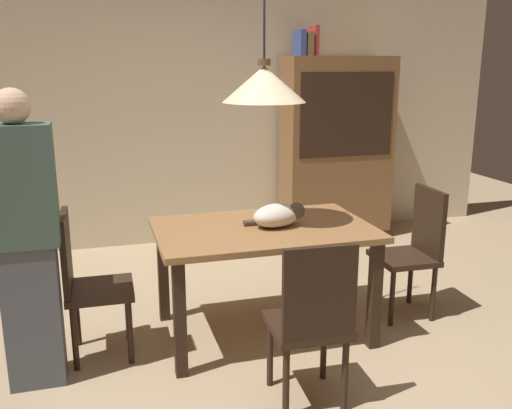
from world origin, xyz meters
TOP-DOWN VIEW (x-y plane):
  - ground at (0.00, 0.00)m, footprint 10.00×10.00m
  - back_wall at (0.00, 2.65)m, footprint 6.40×0.10m
  - dining_table at (-0.01, 0.42)m, footprint 1.40×0.90m
  - chair_left_side at (-1.14, 0.42)m, footprint 0.41×0.41m
  - chair_right_side at (1.12, 0.42)m, footprint 0.41×0.41m
  - chair_near_front at (-0.01, -0.46)m, footprint 0.42×0.42m
  - cat_sleeping at (0.09, 0.40)m, footprint 0.41×0.32m
  - pendant_lamp at (-0.01, 0.42)m, footprint 0.52×0.52m
  - hutch_bookcase at (1.34, 2.32)m, footprint 1.12×0.45m
  - book_blue_wide at (0.92, 2.32)m, footprint 0.06×0.24m
  - book_brown_thick at (0.99, 2.32)m, footprint 0.06×0.24m
  - book_red_tall at (1.06, 2.32)m, footprint 0.04×0.22m
  - person_standing at (-1.43, 0.20)m, footprint 0.36×0.22m

SIDE VIEW (x-z plane):
  - ground at x=0.00m, z-range 0.00..0.00m
  - chair_left_side at x=-1.14m, z-range 0.05..0.98m
  - chair_right_side at x=1.12m, z-range 0.05..0.98m
  - chair_near_front at x=-0.01m, z-range 0.05..0.98m
  - dining_table at x=-0.01m, z-range 0.27..1.02m
  - cat_sleeping at x=0.09m, z-range 0.75..0.90m
  - person_standing at x=-1.43m, z-range 0.01..1.67m
  - hutch_bookcase at x=1.34m, z-range -0.04..1.81m
  - back_wall at x=0.00m, z-range 0.00..2.90m
  - pendant_lamp at x=-0.01m, z-range 1.01..2.31m
  - book_brown_thick at x=0.99m, z-range 1.85..2.07m
  - book_blue_wide at x=0.92m, z-range 1.85..2.09m
  - book_red_tall at x=1.06m, z-range 1.85..2.13m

